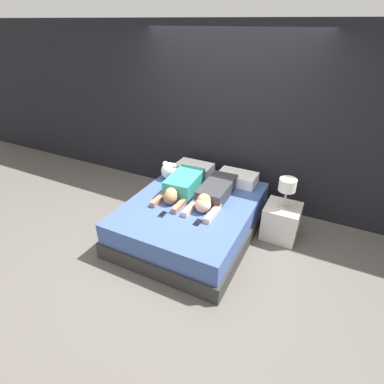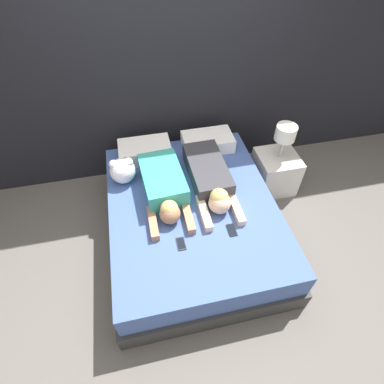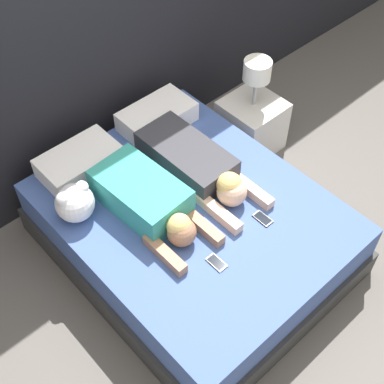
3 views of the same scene
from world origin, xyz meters
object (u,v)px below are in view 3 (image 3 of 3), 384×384
Objects in this scene: pillow_head_left at (80,162)px; nightstand at (252,121)px; pillow_head_right at (157,117)px; cell_phone_right at (263,219)px; person_right at (198,165)px; plush_toy at (75,202)px; person_left at (149,201)px; cell_phone_left at (216,263)px; bed at (192,229)px.

nightstand is at bearing -11.76° from pillow_head_left.
cell_phone_right is at bearing -93.95° from pillow_head_right.
plush_toy reaches higher than person_right.
pillow_head_left is 0.63m from person_left.
plush_toy is 1.73m from nightstand.
person_left is 1.41m from nightstand.
cell_phone_right is (0.62, -1.16, -0.07)m from pillow_head_left.
cell_phone_right is at bearing -47.17° from person_left.
person_right reaches higher than cell_phone_left.
cell_phone_right is (0.46, 0.04, 0.00)m from cell_phone_left.
cell_phone_right is at bearing -133.96° from nightstand.
pillow_head_right reaches higher than cell_phone_left.
nightstand is at bearing 46.04° from cell_phone_right.
plush_toy is (-0.60, 0.45, 0.39)m from bed.
pillow_head_left is at bearing 180.00° from pillow_head_right.
cell_phone_left is (0.16, -1.20, -0.07)m from pillow_head_left.
person_left is 7.07× the size of cell_phone_left.
pillow_head_right is (0.70, 0.00, 0.00)m from pillow_head_left.
pillow_head_left is 1.00× the size of pillow_head_right.
plush_toy is (-0.87, 0.84, 0.13)m from cell_phone_right.
pillow_head_left is at bearing 52.33° from plush_toy.
person_right reaches higher than pillow_head_left.
person_right is (-0.13, -0.59, 0.02)m from pillow_head_right.
nightstand reaches higher than plush_toy.
pillow_head_right is at bearing 77.85° from person_right.
cell_phone_left is at bearing -145.04° from nightstand.
bed is at bearing 66.14° from cell_phone_left.
nightstand is at bearing 23.26° from bed.
person_right is at bearing -161.85° from nightstand.
person_left reaches higher than pillow_head_right.
person_right is at bearing -17.75° from plush_toy.
person_right is 7.89× the size of cell_phone_left.
cell_phone_left is at bearing -64.89° from plush_toy.
nightstand reaches higher than pillow_head_left.
plush_toy is 0.31× the size of nightstand.
plush_toy reaches higher than person_left.
pillow_head_right is at bearing 0.00° from pillow_head_left.
nightstand reaches higher than person_right.
cell_phone_right is (-0.08, -1.16, -0.07)m from pillow_head_right.
person_right is 3.84× the size of plush_toy.
bed is at bearing -140.35° from person_right.
nightstand reaches higher than bed.
nightstand is at bearing 34.96° from cell_phone_left.
pillow_head_left and pillow_head_right have the same top height.
person_left is 7.07× the size of cell_phone_right.
person_left is at bearing 132.83° from cell_phone_right.
plush_toy is at bearing 141.45° from person_left.
pillow_head_right is at bearing 65.82° from cell_phone_left.
cell_phone_left is at bearing -113.86° from bed.
person_right is 1.18× the size of nightstand.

